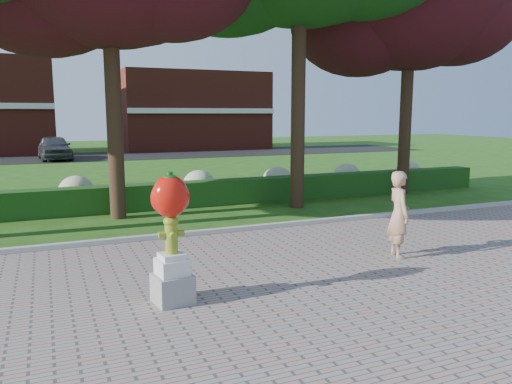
{
  "coord_description": "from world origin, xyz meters",
  "views": [
    {
      "loc": [
        -3.84,
        -8.45,
        2.96
      ],
      "look_at": [
        0.17,
        1.0,
        1.35
      ],
      "focal_mm": 35.0,
      "sensor_mm": 36.0,
      "label": 1
    }
  ],
  "objects": [
    {
      "name": "woman",
      "position": [
        2.74,
        -0.41,
        0.93
      ],
      "size": [
        0.58,
        0.74,
        1.78
      ],
      "primitive_type": "imported",
      "rotation": [
        0.0,
        0.0,
        1.3
      ],
      "color": "tan",
      "rests_on": "walkway"
    },
    {
      "name": "curb",
      "position": [
        0.0,
        3.0,
        0.07
      ],
      "size": [
        40.0,
        0.18,
        0.15
      ],
      "primitive_type": "cube",
      "color": "#ADADA5",
      "rests_on": "ground"
    },
    {
      "name": "building_right",
      "position": [
        8.0,
        34.0,
        3.2
      ],
      "size": [
        12.0,
        8.0,
        6.4
      ],
      "primitive_type": "cube",
      "color": "maroon",
      "rests_on": "ground"
    },
    {
      "name": "ground",
      "position": [
        0.0,
        0.0,
        0.0
      ],
      "size": [
        100.0,
        100.0,
        0.0
      ],
      "primitive_type": "plane",
      "color": "#264E13",
      "rests_on": "ground"
    },
    {
      "name": "walkway",
      "position": [
        0.0,
        -4.0,
        0.02
      ],
      "size": [
        40.0,
        14.0,
        0.04
      ],
      "primitive_type": "cube",
      "color": "gray",
      "rests_on": "ground"
    },
    {
      "name": "tree_far_right",
      "position": [
        8.4,
        6.58,
        6.97
      ],
      "size": [
        7.88,
        6.72,
        10.21
      ],
      "color": "black",
      "rests_on": "ground"
    },
    {
      "name": "hydrant_sculpture",
      "position": [
        -2.13,
        -1.09,
        1.13
      ],
      "size": [
        0.63,
        0.63,
        2.06
      ],
      "rotation": [
        0.0,
        0.0,
        0.13
      ],
      "color": "gray",
      "rests_on": "walkway"
    },
    {
      "name": "street",
      "position": [
        0.0,
        28.0,
        0.01
      ],
      "size": [
        50.0,
        8.0,
        0.02
      ],
      "primitive_type": "cube",
      "color": "black",
      "rests_on": "ground"
    },
    {
      "name": "lawn_hedge",
      "position": [
        0.0,
        7.0,
        0.4
      ],
      "size": [
        24.0,
        0.7,
        0.8
      ],
      "primitive_type": "cube",
      "color": "#184212",
      "rests_on": "ground"
    },
    {
      "name": "parked_car",
      "position": [
        -3.24,
        26.45,
        0.81
      ],
      "size": [
        2.2,
        4.75,
        1.58
      ],
      "primitive_type": "imported",
      "rotation": [
        0.0,
        0.0,
        0.07
      ],
      "color": "#3F4046",
      "rests_on": "street"
    },
    {
      "name": "hydrangea_row",
      "position": [
        0.57,
        8.0,
        0.55
      ],
      "size": [
        20.1,
        1.1,
        0.99
      ],
      "color": "#9EAA82",
      "rests_on": "ground"
    }
  ]
}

